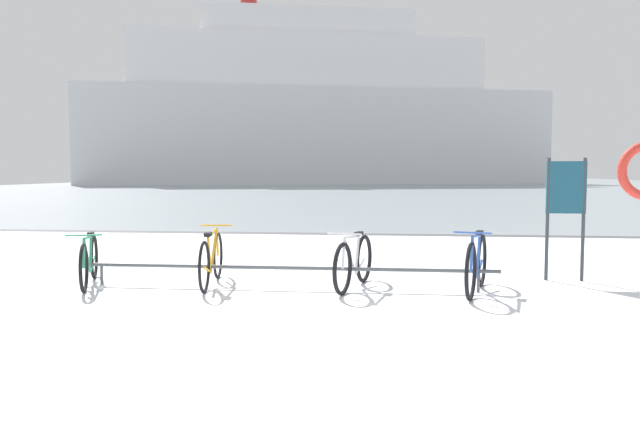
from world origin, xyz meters
TOP-DOWN VIEW (x-y plane):
  - ground at (0.00, 53.90)m, footprint 80.00×132.00m
  - bike_rack at (-0.65, 2.95)m, footprint 5.74×0.06m
  - bicycle_0 at (-3.37, 2.88)m, footprint 0.70×1.65m
  - bicycle_1 at (-1.68, 3.06)m, footprint 0.46×1.76m
  - bicycle_2 at (0.29, 3.05)m, footprint 0.56×1.60m
  - bicycle_3 at (1.89, 2.91)m, footprint 0.60×1.66m
  - info_sign at (3.29, 3.97)m, footprint 0.55×0.07m
  - ferry_ship at (-7.63, 65.69)m, footprint 53.70×23.36m

SIDE VIEW (x-z plane):
  - ground at x=0.00m, z-range -0.08..0.00m
  - bike_rack at x=-0.65m, z-range 0.12..0.42m
  - bicycle_0 at x=-3.37m, z-range -0.03..0.73m
  - bicycle_2 at x=0.29m, z-range -0.04..0.76m
  - bicycle_1 at x=-1.68m, z-range -0.04..0.77m
  - bicycle_3 at x=1.89m, z-range -0.04..0.80m
  - info_sign at x=3.29m, z-range 0.30..2.08m
  - ferry_ship at x=-7.63m, z-range -4.01..20.33m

